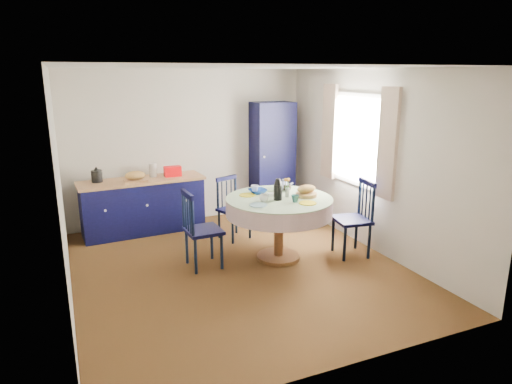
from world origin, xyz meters
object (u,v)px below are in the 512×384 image
(kitchen_counter, at_px, (143,205))
(mug_c, at_px, (287,188))
(dining_table, at_px, (280,207))
(chair_left, at_px, (200,229))
(pantry_cabinet, at_px, (272,159))
(mug_d, at_px, (255,189))
(cobalt_bowl, at_px, (258,191))
(chair_far, at_px, (233,208))
(mug_b, at_px, (295,199))
(mug_a, at_px, (264,198))
(chair_right, at_px, (355,218))

(kitchen_counter, relative_size, mug_c, 16.37)
(dining_table, xyz_separation_m, chair_left, (-1.05, 0.15, -0.21))
(pantry_cabinet, distance_m, mug_c, 1.72)
(mug_d, height_order, cobalt_bowl, mug_d)
(mug_c, xyz_separation_m, cobalt_bowl, (-0.43, 0.04, -0.02))
(pantry_cabinet, distance_m, dining_table, 2.09)
(cobalt_bowl, bearing_deg, kitchen_counter, 131.05)
(mug_c, bearing_deg, chair_far, 126.51)
(kitchen_counter, relative_size, pantry_cabinet, 0.99)
(kitchen_counter, bearing_deg, dining_table, -53.94)
(pantry_cabinet, distance_m, chair_far, 1.50)
(dining_table, distance_m, chair_far, 1.08)
(chair_left, height_order, mug_b, chair_left)
(chair_left, distance_m, mug_a, 0.90)
(mug_c, xyz_separation_m, mug_d, (-0.44, 0.10, 0.00))
(kitchen_counter, distance_m, chair_left, 1.72)
(pantry_cabinet, relative_size, mug_b, 19.65)
(mug_d, bearing_deg, pantry_cabinet, 57.15)
(chair_far, height_order, mug_b, mug_b)
(chair_left, bearing_deg, mug_d, -77.07)
(chair_left, xyz_separation_m, mug_a, (0.78, -0.24, 0.38))
(kitchen_counter, relative_size, mug_a, 16.75)
(mug_d, bearing_deg, cobalt_bowl, -79.73)
(chair_left, distance_m, mug_d, 0.97)
(cobalt_bowl, bearing_deg, dining_table, -60.99)
(kitchen_counter, xyz_separation_m, mug_b, (1.57, -2.08, 0.46))
(chair_left, bearing_deg, mug_c, -86.58)
(mug_c, height_order, cobalt_bowl, mug_c)
(mug_a, bearing_deg, mug_c, 35.01)
(mug_c, distance_m, cobalt_bowl, 0.43)
(mug_a, bearing_deg, chair_far, 91.00)
(kitchen_counter, bearing_deg, mug_a, -60.52)
(kitchen_counter, relative_size, chair_far, 2.07)
(chair_far, height_order, mug_a, mug_a)
(chair_left, bearing_deg, kitchen_counter, 12.39)
(dining_table, distance_m, mug_b, 0.33)
(chair_right, relative_size, cobalt_bowl, 4.27)
(chair_right, height_order, mug_c, chair_right)
(dining_table, bearing_deg, mug_c, 48.26)
(mug_a, distance_m, mug_d, 0.47)
(chair_right, bearing_deg, dining_table, -96.68)
(chair_left, xyz_separation_m, mug_d, (0.86, 0.23, 0.39))
(dining_table, bearing_deg, chair_left, 171.60)
(kitchen_counter, distance_m, pantry_cabinet, 2.34)
(mug_a, xyz_separation_m, mug_c, (0.52, 0.36, 0.00))
(mug_d, bearing_deg, kitchen_counter, 132.11)
(chair_far, xyz_separation_m, cobalt_bowl, (0.11, -0.69, 0.41))
(mug_d, xyz_separation_m, cobalt_bowl, (0.01, -0.07, -0.02))
(chair_left, distance_m, mug_c, 1.36)
(mug_d, bearing_deg, chair_left, -164.88)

